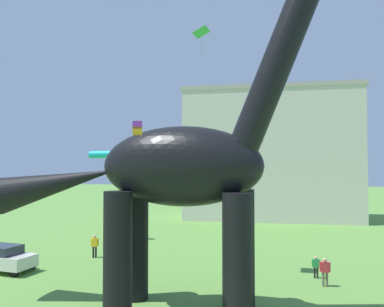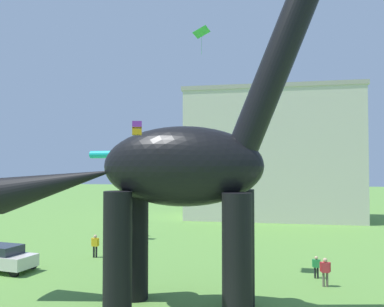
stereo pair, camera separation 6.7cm
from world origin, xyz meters
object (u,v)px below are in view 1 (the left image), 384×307
Objects in this scene: person_watching_child at (316,265)px; person_vendor_side at (325,269)px; kite_high_left at (137,128)px; parked_sedan_left at (0,258)px; person_far_spectator at (95,244)px; kite_drifting at (103,155)px; dinosaur_sculpture at (180,166)px; kite_trailing at (201,32)px.

person_watching_child is 0.83× the size of person_vendor_side.
person_watching_child is 2.41× the size of kite_high_left.
person_watching_child is 13.62m from kite_high_left.
parked_sedan_left is 8.67× the size of kite_high_left.
parked_sedan_left is at bearing 114.19° from person_vendor_side.
person_far_spectator is (-14.32, 2.41, 0.20)m from person_watching_child.
parked_sedan_left is 12.87m from kite_drifting.
person_watching_child is at bearing 88.35° from person_far_spectator.
kite_drifting reaches higher than person_far_spectator.
person_far_spectator is 14.97m from kite_high_left.
person_watching_child is at bearing 50.58° from kite_high_left.
person_watching_child is (18.34, 2.01, -0.06)m from parked_sedan_left.
kite_drifting is at bearing -153.24° from person_far_spectator.
kite_high_left is at bearing 146.33° from person_watching_child.
kite_high_left is 0.22× the size of kite_drifting.
kite_high_left reaches higher than person_far_spectator.
person_watching_child is 19.94m from kite_drifting.
person_watching_child is at bearing 66.33° from dinosaur_sculpture.
person_far_spectator is 3.05× the size of kite_high_left.
parked_sedan_left is at bearing -99.18° from kite_drifting.
dinosaur_sculpture is 3.91× the size of parked_sedan_left.
dinosaur_sculpture is at bearing -56.37° from kite_drifting.
kite_drifting is (-9.12, 18.02, -0.41)m from kite_high_left.
dinosaur_sculpture is 7.40× the size of kite_drifting.
person_watching_child is at bearing 7.36° from kite_trailing.
kite_trailing is at bearing 103.11° from person_watching_child.
person_vendor_side is (6.68, 4.79, -5.35)m from dinosaur_sculpture.
kite_trailing is 2.95× the size of kite_high_left.
kite_trailing is (-6.63, 0.69, 13.13)m from person_vendor_side.
person_watching_child is at bearing -28.44° from kite_drifting.
kite_trailing is at bearing 106.72° from person_vendor_side.
person_vendor_side reaches higher than person_watching_child.
person_watching_child is (6.40, 6.30, -5.51)m from dinosaur_sculpture.
kite_high_left reaches higher than person_watching_child.
person_far_spectator is at bearing 56.22° from parked_sedan_left.
person_watching_child is at bearing 14.75° from parked_sedan_left.
dinosaur_sculpture reaches higher than kite_trailing.
kite_drifting is at bearing 136.18° from kite_trailing.
parked_sedan_left reaches higher than person_vendor_side.
person_watching_child is 0.79× the size of person_far_spectator.
person_far_spectator is (-14.60, 3.92, 0.04)m from person_vendor_side.
dinosaur_sculpture is 13.81m from parked_sedan_left.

